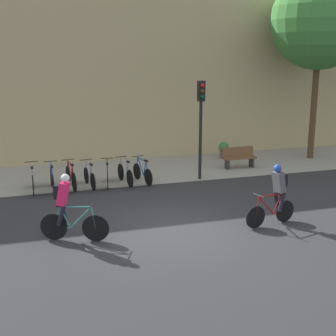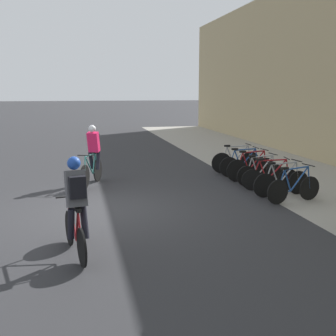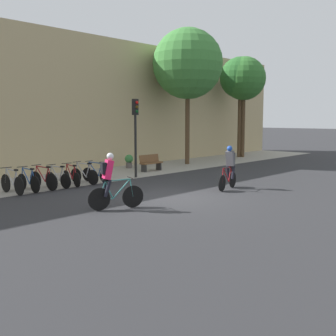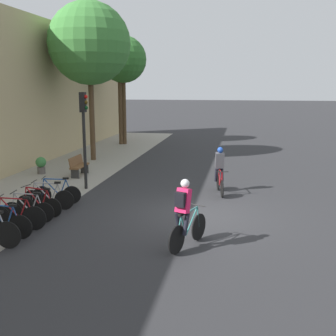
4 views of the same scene
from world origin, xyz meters
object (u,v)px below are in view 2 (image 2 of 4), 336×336
parked_bike_2 (251,168)px  parked_bike_5 (281,182)px  parked_bike_4 (270,177)px  cyclist_grey (76,205)px  parked_bike_6 (294,187)px  parked_bike_1 (243,164)px  parked_bike_0 (236,161)px  cyclist_pink (93,153)px  parked_bike_3 (260,173)px

parked_bike_2 → parked_bike_5: (2.00, -0.00, -0.01)m
parked_bike_4 → cyclist_grey: bearing=-54.3°
parked_bike_6 → cyclist_grey: bearing=-64.7°
parked_bike_4 → parked_bike_1: bearing=180.0°
parked_bike_0 → parked_bike_6: parked_bike_0 is taller
parked_bike_0 → parked_bike_4: size_ratio=1.07×
cyclist_pink → parked_bike_3: (1.24, 4.89, -0.56)m
cyclist_pink → parked_bike_0: 4.98m
parked_bike_5 → cyclist_grey: bearing=-59.2°
parked_bike_5 → parked_bike_6: size_ratio=1.05×
cyclist_grey → parked_bike_3: bearing=130.1°
parked_bike_5 → parked_bike_2: bearing=180.0°
cyclist_pink → parked_bike_5: (2.57, 4.89, -0.55)m
parked_bike_2 → parked_bike_5: 2.00m
parked_bike_0 → parked_bike_3: (2.00, -0.00, -0.03)m
cyclist_pink → parked_bike_3: 5.08m
parked_bike_4 → parked_bike_5: bearing=0.1°
parked_bike_4 → parked_bike_2: bearing=179.9°
parked_bike_3 → parked_bike_4: parked_bike_3 is taller
parked_bike_0 → parked_bike_2: (1.33, 0.00, -0.00)m
parked_bike_0 → parked_bike_4: bearing=-0.0°
parked_bike_2 → parked_bike_3: size_ratio=1.10×
parked_bike_4 → cyclist_pink: bearing=-111.2°
parked_bike_0 → parked_bike_3: parked_bike_0 is taller
parked_bike_3 → cyclist_grey: bearing=-49.9°
parked_bike_1 → parked_bike_4: (2.00, -0.00, -0.02)m
parked_bike_3 → parked_bike_6: bearing=-0.0°
parked_bike_1 → parked_bike_5: bearing=-0.0°
parked_bike_4 → parked_bike_6: parked_bike_6 is taller
parked_bike_1 → parked_bike_5: parked_bike_1 is taller
parked_bike_1 → parked_bike_4: size_ratio=1.01×
parked_bike_0 → parked_bike_5: size_ratio=1.03×
parked_bike_5 → cyclist_pink: bearing=-117.7°
parked_bike_1 → parked_bike_6: (3.33, -0.00, -0.01)m
parked_bike_4 → parked_bike_5: size_ratio=0.96×
cyclist_grey → parked_bike_3: 7.11m
parked_bike_6 → parked_bike_4: bearing=-180.0°
cyclist_pink → parked_bike_3: size_ratio=1.14×
parked_bike_3 → parked_bike_5: (1.33, -0.00, 0.01)m
cyclist_pink → parked_bike_1: size_ratio=1.08×
cyclist_pink → parked_bike_2: cyclist_pink is taller
parked_bike_1 → parked_bike_2: size_ratio=0.96×
parked_bike_6 → cyclist_pink: bearing=-123.5°
parked_bike_1 → parked_bike_0: bearing=180.0°
parked_bike_1 → cyclist_grey: bearing=-42.6°
parked_bike_2 → parked_bike_3: (0.67, -0.00, -0.03)m
parked_bike_0 → parked_bike_1: (0.67, -0.00, -0.02)m
parked_bike_0 → parked_bike_3: bearing=-0.0°
parked_bike_1 → parked_bike_6: bearing=-0.0°
parked_bike_1 → parked_bike_3: size_ratio=1.05×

